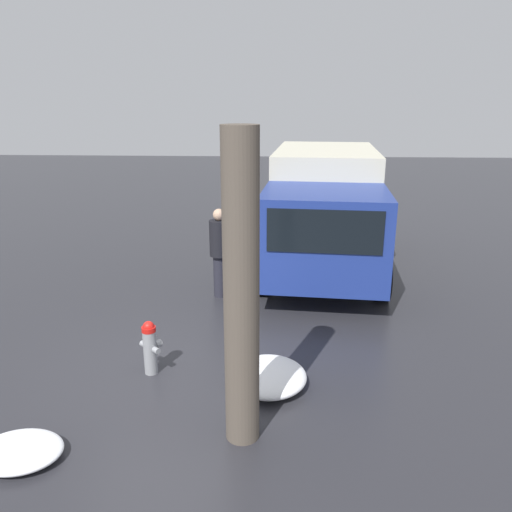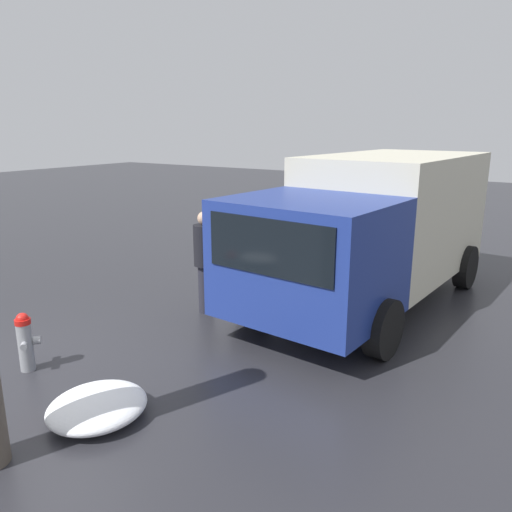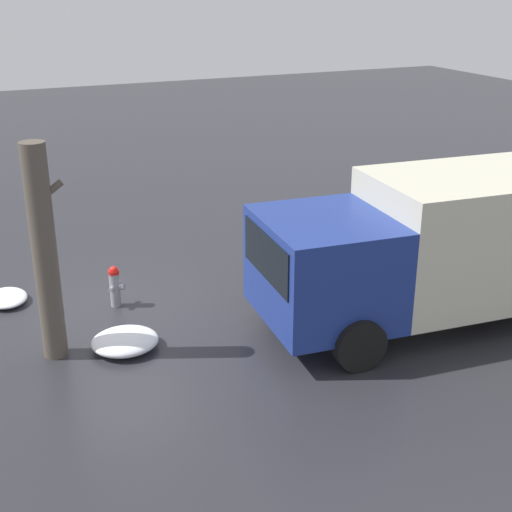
% 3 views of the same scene
% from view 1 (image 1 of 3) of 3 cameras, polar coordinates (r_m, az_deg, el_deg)
% --- Properties ---
extents(ground_plane, '(60.00, 60.00, 0.00)m').
position_cam_1_polar(ground_plane, '(7.91, -11.83, -12.90)').
color(ground_plane, '#28282D').
extents(fire_hydrant, '(0.35, 0.37, 0.84)m').
position_cam_1_polar(fire_hydrant, '(7.71, -12.00, -10.09)').
color(fire_hydrant, gray).
rests_on(fire_hydrant, ground_plane).
extents(tree_trunk, '(0.62, 0.41, 3.71)m').
position_cam_1_polar(tree_trunk, '(5.60, -1.69, -4.40)').
color(tree_trunk, brown).
rests_on(tree_trunk, ground_plane).
extents(delivery_truck, '(6.59, 3.13, 2.77)m').
position_cam_1_polar(delivery_truck, '(12.24, 7.82, 5.80)').
color(delivery_truck, navy).
rests_on(delivery_truck, ground_plane).
extents(pedestrian, '(0.41, 0.41, 1.86)m').
position_cam_1_polar(pedestrian, '(10.24, -4.18, 0.77)').
color(pedestrian, '#23232D').
rests_on(pedestrian, ground_plane).
extents(snow_pile_by_hydrant, '(0.80, 1.00, 0.20)m').
position_cam_1_polar(snow_pile_by_hydrant, '(6.70, -25.46, -19.52)').
color(snow_pile_by_hydrant, white).
rests_on(snow_pile_by_hydrant, ground_plane).
extents(snow_pile_curbside, '(1.17, 1.10, 0.30)m').
position_cam_1_polar(snow_pile_curbside, '(7.37, 1.44, -13.57)').
color(snow_pile_curbside, white).
rests_on(snow_pile_curbside, ground_plane).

